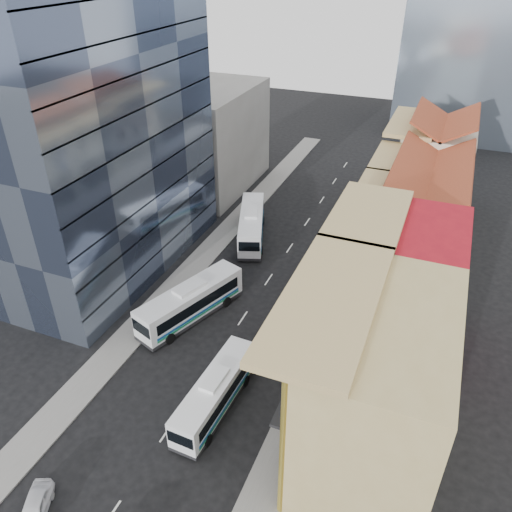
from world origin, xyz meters
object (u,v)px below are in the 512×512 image
at_px(shophouse_tan, 379,389).
at_px(bus_left_near, 191,302).
at_px(office_tower, 96,131).
at_px(bus_right, 215,392).
at_px(bus_left_far, 251,224).
at_px(sedan_left, 34,508).

xyz_separation_m(shophouse_tan, bus_left_near, (-18.61, 8.36, -4.15)).
relative_size(office_tower, bus_left_near, 2.60).
relative_size(office_tower, bus_right, 3.00).
bearing_deg(bus_right, bus_left_far, 109.01).
distance_m(shophouse_tan, office_tower, 35.19).
distance_m(office_tower, bus_left_far, 20.64).
height_order(bus_left_near, sedan_left, bus_left_near).
distance_m(office_tower, sedan_left, 32.80).
relative_size(bus_left_near, sedan_left, 2.98).
xyz_separation_m(bus_left_far, sedan_left, (0.76, -37.22, -1.20)).
relative_size(bus_left_near, bus_right, 1.15).
relative_size(bus_left_far, sedan_left, 3.00).
xyz_separation_m(office_tower, bus_left_far, (11.89, 10.58, -13.14)).
bearing_deg(bus_left_far, bus_left_near, -108.08).
xyz_separation_m(bus_right, sedan_left, (-6.70, -12.02, -0.95)).
xyz_separation_m(bus_left_near, bus_left_far, (-0.50, 16.22, 0.01)).
xyz_separation_m(bus_left_near, sedan_left, (0.26, -21.01, -1.19)).
xyz_separation_m(bus_left_near, bus_right, (6.96, -8.98, -0.24)).
bearing_deg(shophouse_tan, bus_left_near, 155.81).
height_order(bus_left_far, bus_right, bus_left_far).
distance_m(bus_left_near, bus_left_far, 16.22).
xyz_separation_m(shophouse_tan, sedan_left, (-18.35, -12.65, -5.34)).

